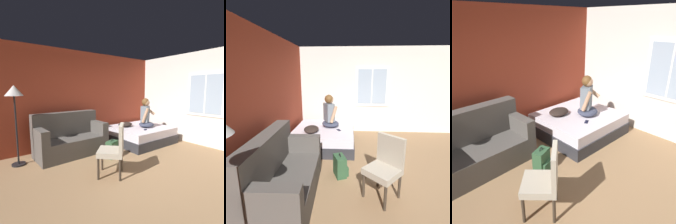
{
  "view_description": "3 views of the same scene",
  "coord_description": "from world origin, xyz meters",
  "views": [
    {
      "loc": [
        -2.33,
        -1.93,
        1.6
      ],
      "look_at": [
        0.44,
        1.74,
        1.02
      ],
      "focal_mm": 28.0,
      "sensor_mm": 36.0,
      "label": 1
    },
    {
      "loc": [
        -2.9,
        1.11,
        1.93
      ],
      "look_at": [
        0.44,
        1.33,
        1.17
      ],
      "focal_mm": 28.0,
      "sensor_mm": 36.0,
      "label": 2
    },
    {
      "loc": [
        -1.77,
        -1.27,
        2.43
      ],
      "look_at": [
        0.69,
        1.35,
        0.9
      ],
      "focal_mm": 35.0,
      "sensor_mm": 36.0,
      "label": 3
    }
  ],
  "objects": [
    {
      "name": "ground_plane",
      "position": [
        0.0,
        0.0,
        0.0
      ],
      "size": [
        40.0,
        40.0,
        0.0
      ],
      "primitive_type": "plane",
      "color": "#93704C"
    },
    {
      "name": "wall_back_accent",
      "position": [
        0.0,
        2.75,
        1.35
      ],
      "size": [
        10.42,
        0.16,
        2.7
      ],
      "primitive_type": "cube",
      "color": "#993823",
      "rests_on": "ground"
    },
    {
      "name": "wall_side_with_window",
      "position": [
        2.79,
        0.01,
        1.35
      ],
      "size": [
        0.19,
        6.74,
        2.7
      ],
      "color": "silver",
      "rests_on": "ground"
    },
    {
      "name": "bed",
      "position": [
        1.53,
        1.77,
        0.24
      ],
      "size": [
        1.72,
        1.59,
        0.48
      ],
      "color": "#2D2D33",
      "rests_on": "ground"
    },
    {
      "name": "couch",
      "position": [
        -0.6,
        2.1,
        0.39
      ],
      "size": [
        1.73,
        0.89,
        1.04
      ],
      "color": "#514C47",
      "rests_on": "ground"
    },
    {
      "name": "side_chair",
      "position": [
        -0.41,
        0.54,
        0.53
      ],
      "size": [
        0.65,
        0.65,
        0.98
      ],
      "color": "#382D23",
      "rests_on": "ground"
    },
    {
      "name": "person_seated",
      "position": [
        1.64,
        1.63,
        0.84
      ],
      "size": [
        0.67,
        0.64,
        0.88
      ],
      "color": "#383D51",
      "rests_on": "bed"
    },
    {
      "name": "backpack",
      "position": [
        0.09,
        1.26,
        0.19
      ],
      "size": [
        0.34,
        0.31,
        0.46
      ],
      "color": "#2D5133",
      "rests_on": "ground"
    },
    {
      "name": "throw_pillow",
      "position": [
        1.18,
        2.04,
        0.55
      ],
      "size": [
        0.51,
        0.4,
        0.14
      ],
      "primitive_type": "ellipsoid",
      "rotation": [
        0.0,
        0.0,
        0.08
      ],
      "color": "#2D231E",
      "rests_on": "bed"
    },
    {
      "name": "cell_phone",
      "position": [
        1.34,
        1.37,
        0.48
      ],
      "size": [
        0.16,
        0.13,
        0.01
      ],
      "primitive_type": "cube",
      "rotation": [
        0.0,
        0.0,
        2.1
      ],
      "color": "black",
      "rests_on": "bed"
    }
  ]
}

